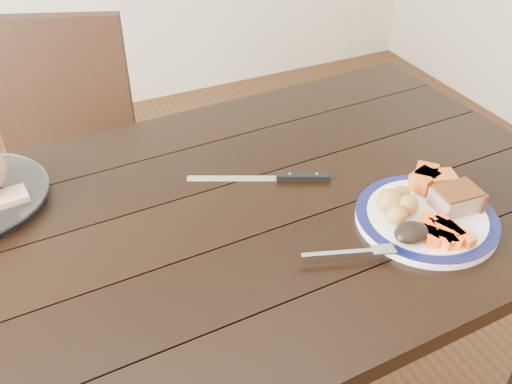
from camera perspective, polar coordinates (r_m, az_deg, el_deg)
name	(u,v)px	position (r m, az deg, el deg)	size (l,w,h in m)	color
dining_table	(218,250)	(1.24, -3.77, -5.77)	(1.63, 0.96, 0.75)	black
chair_far	(65,157)	(1.86, -18.56, 3.32)	(0.55, 0.55, 0.93)	black
dinner_plate	(426,219)	(1.20, 16.65, -2.56)	(0.28, 0.28, 0.02)	white
plate_rim	(427,215)	(1.20, 16.72, -2.25)	(0.28, 0.28, 0.02)	#0D1141
pork_slice	(456,199)	(1.22, 19.33, -0.71)	(0.09, 0.07, 0.04)	#A87B67
roasted_potatoes	(397,203)	(1.18, 13.91, -1.09)	(0.09, 0.09, 0.05)	gold
carrot_batons	(443,233)	(1.14, 18.17, -3.88)	(0.09, 0.11, 0.02)	#FF5B15
pumpkin_wedges	(430,179)	(1.26, 17.03, 1.21)	(0.10, 0.09, 0.04)	orange
dark_mushroom	(411,233)	(1.12, 15.28, -3.94)	(0.07, 0.05, 0.03)	black
fork	(356,252)	(1.08, 9.97, -5.95)	(0.17, 0.07, 0.00)	silver
cut_slice	(10,198)	(1.29, -23.40, -0.56)	(0.07, 0.06, 0.02)	tan
carving_knife	(285,177)	(1.28, 2.96, 1.48)	(0.30, 0.16, 0.01)	silver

